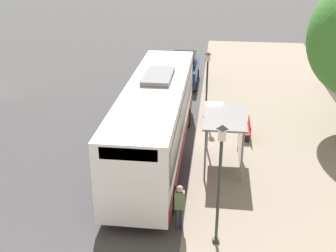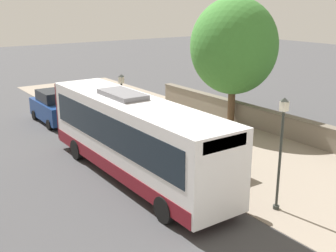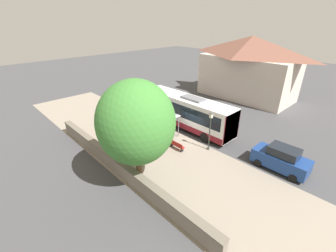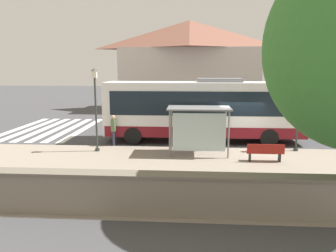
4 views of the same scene
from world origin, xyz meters
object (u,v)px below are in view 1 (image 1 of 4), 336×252
(bench, at_px, (247,128))
(parked_car_behind_bus, at_px, (184,70))
(pedestrian, at_px, (180,204))
(bus_shelter, at_px, (228,124))
(street_lamp_far, at_px, (220,176))
(street_lamp_near, at_px, (207,80))
(bus, at_px, (156,118))

(bench, xyz_separation_m, parked_car_behind_bus, (3.94, -8.03, 0.53))
(pedestrian, bearing_deg, bus_shelter, -109.14)
(street_lamp_far, distance_m, parked_car_behind_bus, 16.71)
(bus_shelter, height_order, street_lamp_near, street_lamp_near)
(parked_car_behind_bus, bearing_deg, bench, 116.15)
(bus, relative_size, pedestrian, 6.64)
(pedestrian, bearing_deg, bus, -73.01)
(bus_shelter, xyz_separation_m, street_lamp_far, (0.35, 5.33, 0.55))
(pedestrian, distance_m, parked_car_behind_bus, 15.91)
(bench, relative_size, street_lamp_near, 0.45)
(parked_car_behind_bus, bearing_deg, pedestrian, 94.41)
(bench, bearing_deg, street_lamp_near, -43.97)
(bus_shelter, relative_size, pedestrian, 1.79)
(bench, bearing_deg, bus, 32.14)
(bus, distance_m, bus_shelter, 3.24)
(bus_shelter, height_order, street_lamp_far, street_lamp_far)
(street_lamp_far, bearing_deg, parked_car_behind_bus, -81.31)
(bus, xyz_separation_m, street_lamp_near, (-2.11, -4.79, 0.33))
(street_lamp_near, height_order, street_lamp_far, street_lamp_far)
(bus, height_order, street_lamp_near, street_lamp_near)
(bus_shelter, bearing_deg, street_lamp_near, -77.96)
(pedestrian, relative_size, parked_car_behind_bus, 0.41)
(pedestrian, height_order, parked_car_behind_bus, parked_car_behind_bus)
(bus, bearing_deg, parked_car_behind_bus, -91.86)
(bus, height_order, bus_shelter, bus)
(street_lamp_near, bearing_deg, pedestrian, 86.89)
(bench, xyz_separation_m, street_lamp_near, (2.18, -2.10, 1.80))
(bus_shelter, relative_size, bench, 1.83)
(bench, distance_m, parked_car_behind_bus, 8.96)
(bus_shelter, xyz_separation_m, street_lamp_near, (1.11, -5.19, 0.25))
(bench, height_order, street_lamp_near, street_lamp_near)
(bus_shelter, height_order, parked_car_behind_bus, bus_shelter)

